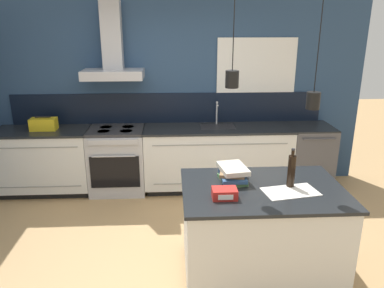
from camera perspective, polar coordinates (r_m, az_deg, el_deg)
The scene contains 12 objects.
ground_plane at distance 4.01m, azimuth -3.42°, elevation -16.92°, with size 16.00×16.00×0.00m, color tan.
wall_back at distance 5.37m, azimuth -4.03°, elevation 7.90°, with size 5.60×2.48×2.60m.
counter_run_left at distance 5.60m, azimuth -21.51°, elevation -2.40°, with size 1.28×0.64×0.91m.
counter_run_sink at distance 5.35m, azimuth 3.87°, elevation -2.08°, with size 2.07×0.64×1.24m.
oven_range at distance 5.36m, azimuth -11.23°, elevation -2.41°, with size 0.76×0.66×0.91m.
dishwasher at distance 5.66m, azimuth 17.30°, elevation -1.81°, with size 0.59×0.65×0.91m.
kitchen_island at distance 3.59m, azimuth 10.34°, elevation -13.11°, with size 1.43×0.99×0.91m.
bottle_on_island at distance 3.39m, azimuth 14.91°, elevation -3.96°, with size 0.07×0.07×0.36m.
book_stack at distance 3.45m, azimuth 6.21°, elevation -4.46°, with size 0.28×0.36×0.14m.
red_supply_box at distance 3.13m, azimuth 4.98°, elevation -7.51°, with size 0.21×0.15×0.08m.
paper_pile at distance 3.35m, azimuth 14.77°, elevation -7.03°, with size 0.50×0.34×0.01m.
yellow_toolbox at distance 5.43m, azimuth -21.67°, elevation 2.84°, with size 0.34×0.18×0.19m.
Camera 1 is at (0.05, -3.29, 2.30)m, focal length 35.00 mm.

